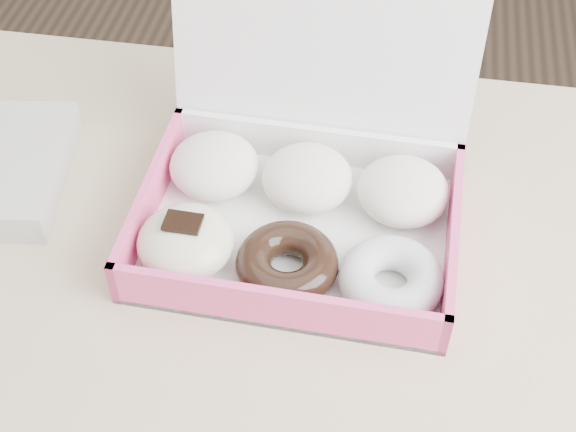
# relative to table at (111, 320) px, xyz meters

# --- Properties ---
(table) EXTENTS (1.20, 0.80, 0.75)m
(table) POSITION_rel_table_xyz_m (0.00, 0.00, 0.00)
(table) COLOR tan
(table) RESTS_ON ground
(donut_box) EXTENTS (0.34, 0.30, 0.24)m
(donut_box) POSITION_rel_table_xyz_m (0.19, 0.11, 0.12)
(donut_box) COLOR white
(donut_box) RESTS_ON table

